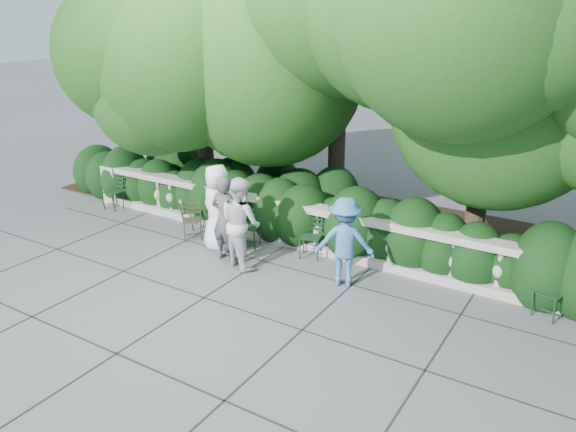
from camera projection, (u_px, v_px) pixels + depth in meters
The scene contains 14 objects.
ground at pixel (260, 282), 10.40m from camera, with size 90.00×90.00×0.00m, color #52555A.
balustrade at pixel (308, 228), 11.66m from camera, with size 12.00×0.44×1.00m.
shrub_hedge at pixel (334, 231), 12.79m from camera, with size 15.00×2.60×1.70m, color black, non-canonical shape.
tree_canopy at pixel (375, 51), 11.22m from camera, with size 15.04×6.52×6.78m.
chair_a at pixel (110, 211), 14.07m from camera, with size 0.44×0.48×0.84m, color black, non-canonical shape.
chair_c at pixel (189, 229), 12.90m from camera, with size 0.44×0.48×0.84m, color black, non-canonical shape.
chair_d at pixel (247, 249), 11.82m from camera, with size 0.44×0.48×0.84m, color black, non-canonical shape.
chair_e at pixel (309, 260), 11.32m from camera, with size 0.44×0.48×0.84m, color black, non-canonical shape.
chair_f at pixel (542, 320), 9.16m from camera, with size 0.44×0.48×0.84m, color black, non-canonical shape.
chair_weathered at pixel (194, 242), 12.20m from camera, with size 0.44×0.48×0.84m, color black, non-canonical shape.
person_businessman at pixel (218, 208), 11.52m from camera, with size 0.90×0.58×1.83m, color white.
person_woman_grey at pixel (225, 219), 11.07m from camera, with size 0.64×0.42×1.75m, color #47474C.
person_casual_man at pixel (241, 222), 10.80m from camera, with size 0.88×0.68×1.80m, color silver.
person_older_blue at pixel (345, 242), 10.08m from camera, with size 1.08×0.62×1.67m, color teal.
Camera 1 is at (5.35, -7.64, 4.79)m, focal length 35.00 mm.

